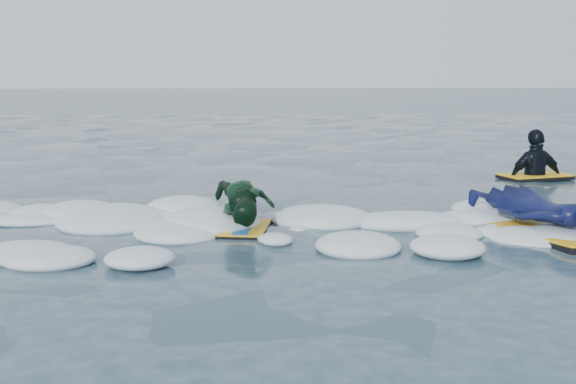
% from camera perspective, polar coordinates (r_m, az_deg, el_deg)
% --- Properties ---
extents(ground, '(120.00, 120.00, 0.00)m').
position_cam_1_polar(ground, '(6.76, 2.11, -5.07)').
color(ground, '#1D3346').
rests_on(ground, ground).
extents(foam_band, '(12.00, 3.10, 0.30)m').
position_cam_1_polar(foam_band, '(7.76, 1.50, -3.13)').
color(foam_band, silver).
rests_on(foam_band, ground).
extents(prone_woman_unit, '(1.29, 1.89, 0.47)m').
position_cam_1_polar(prone_woman_unit, '(8.01, 19.41, -1.53)').
color(prone_woman_unit, black).
rests_on(prone_woman_unit, ground).
extents(prone_child_unit, '(0.73, 1.36, 0.52)m').
position_cam_1_polar(prone_child_unit, '(7.83, -3.40, -1.04)').
color(prone_child_unit, black).
rests_on(prone_child_unit, ground).
extents(waiting_rider_unit, '(1.22, 0.89, 1.65)m').
position_cam_1_polar(waiting_rider_unit, '(12.04, 18.92, 0.84)').
color(waiting_rider_unit, black).
rests_on(waiting_rider_unit, ground).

